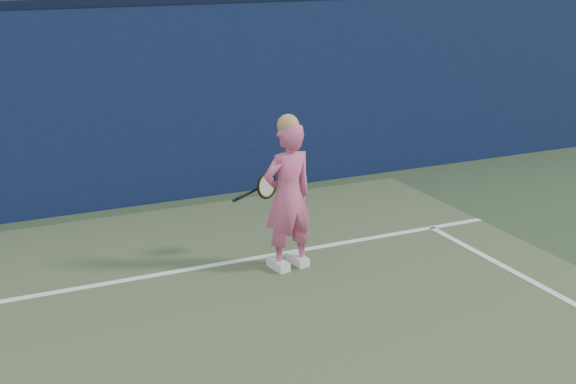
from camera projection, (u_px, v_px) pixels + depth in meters
name	position (u px, v px, depth m)	size (l,w,h in m)	color
player	(288.00, 196.00, 8.09)	(0.61, 0.45, 1.61)	#D75384
racket	(265.00, 187.00, 8.43)	(0.54, 0.16, 0.29)	black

